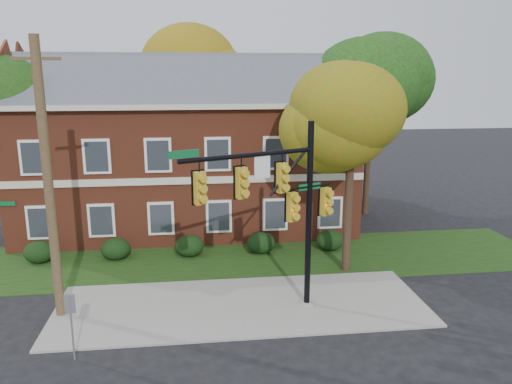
{
  "coord_description": "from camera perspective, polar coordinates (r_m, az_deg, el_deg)",
  "views": [
    {
      "loc": [
        -1.59,
        -16.45,
        8.67
      ],
      "look_at": [
        0.8,
        3.0,
        4.01
      ],
      "focal_mm": 35.0,
      "sensor_mm": 36.0,
      "label": 1
    }
  ],
  "objects": [
    {
      "name": "hedge_far_left",
      "position": [
        25.64,
        -23.53,
        -6.3
      ],
      "size": [
        1.4,
        1.26,
        1.05
      ],
      "primitive_type": "ellipsoid",
      "color": "black",
      "rests_on": "ground"
    },
    {
      "name": "sign_post",
      "position": [
        16.61,
        -20.41,
        -13.14
      ],
      "size": [
        0.32,
        0.07,
        2.19
      ],
      "rotation": [
        0.0,
        0.0,
        0.08
      ],
      "color": "slate",
      "rests_on": "ground"
    },
    {
      "name": "tree_near_right",
      "position": [
        21.53,
        11.6,
        7.78
      ],
      "size": [
        4.5,
        4.25,
        8.58
      ],
      "color": "black",
      "rests_on": "ground"
    },
    {
      "name": "hedge_left",
      "position": [
        24.85,
        -15.74,
        -6.27
      ],
      "size": [
        1.4,
        1.26,
        1.05
      ],
      "primitive_type": "ellipsoid",
      "color": "black",
      "rests_on": "ground"
    },
    {
      "name": "traffic_signal",
      "position": [
        17.49,
        2.8,
        -0.84
      ],
      "size": [
        5.85,
        2.71,
        7.05
      ],
      "rotation": [
        0.0,
        0.0,
        0.42
      ],
      "color": "gray",
      "rests_on": "ground"
    },
    {
      "name": "hedge_center",
      "position": [
        24.55,
        -7.6,
        -6.12
      ],
      "size": [
        1.4,
        1.26,
        1.05
      ],
      "primitive_type": "ellipsoid",
      "color": "black",
      "rests_on": "ground"
    },
    {
      "name": "hedge_right",
      "position": [
        24.74,
        0.58,
        -5.84
      ],
      "size": [
        1.4,
        1.26,
        1.05
      ],
      "primitive_type": "ellipsoid",
      "color": "black",
      "rests_on": "ground"
    },
    {
      "name": "ground",
      "position": [
        18.67,
        -1.34,
        -14.3
      ],
      "size": [
        120.0,
        120.0,
        0.0
      ],
      "primitive_type": "plane",
      "color": "black",
      "rests_on": "ground"
    },
    {
      "name": "grass_strip",
      "position": [
        24.12,
        -2.77,
        -7.66
      ],
      "size": [
        30.0,
        6.0,
        0.04
      ],
      "primitive_type": "cube",
      "color": "#193811",
      "rests_on": "ground"
    },
    {
      "name": "tree_far_rear",
      "position": [
        36.26,
        -5.69,
        13.59
      ],
      "size": [
        6.84,
        6.46,
        11.52
      ],
      "color": "black",
      "rests_on": "ground"
    },
    {
      "name": "hedge_far_right",
      "position": [
        25.42,
        8.46,
        -5.46
      ],
      "size": [
        1.4,
        1.26,
        1.05
      ],
      "primitive_type": "ellipsoid",
      "color": "black",
      "rests_on": "ground"
    },
    {
      "name": "utility_pole",
      "position": [
        18.59,
        -22.66,
        1.05
      ],
      "size": [
        1.54,
        0.37,
        9.92
      ],
      "rotation": [
        0.0,
        0.0,
        0.14
      ],
      "color": "#4A3622",
      "rests_on": "ground"
    },
    {
      "name": "sidewalk",
      "position": [
        19.54,
        -1.64,
        -12.84
      ],
      "size": [
        14.0,
        5.0,
        0.08
      ],
      "primitive_type": "cube",
      "color": "gray",
      "rests_on": "ground"
    },
    {
      "name": "apartment_building",
      "position": [
        28.65,
        -7.8,
        5.87
      ],
      "size": [
        18.8,
        8.8,
        9.74
      ],
      "color": "brown",
      "rests_on": "ground"
    },
    {
      "name": "tree_right_rear",
      "position": [
        31.24,
        13.74,
        12.0
      ],
      "size": [
        6.3,
        5.95,
        10.62
      ],
      "color": "black",
      "rests_on": "ground"
    }
  ]
}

